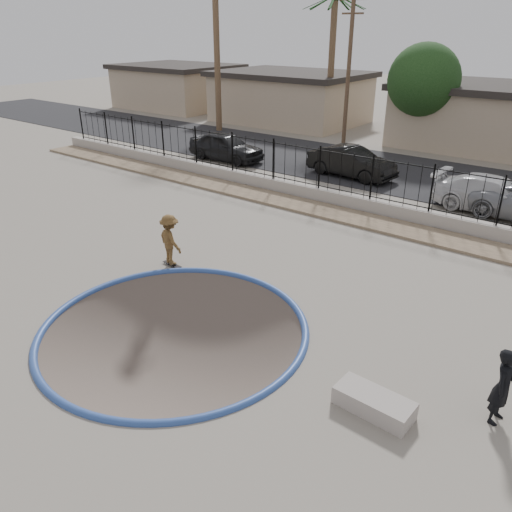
{
  "coord_description": "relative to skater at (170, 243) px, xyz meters",
  "views": [
    {
      "loc": [
        8.41,
        -8.41,
        7.21
      ],
      "look_at": [
        0.38,
        2.0,
        1.11
      ],
      "focal_mm": 35.0,
      "sensor_mm": 36.0,
      "label": 1
    }
  ],
  "objects": [
    {
      "name": "house_west",
      "position": [
        -12.2,
        24.9,
        1.14
      ],
      "size": [
        11.6,
        8.6,
        3.9
      ],
      "color": "tan",
      "rests_on": "ground"
    },
    {
      "name": "utility_pole_left",
      "position": [
        -3.2,
        17.4,
        3.86
      ],
      "size": [
        1.7,
        0.24,
        9.0
      ],
      "color": "#473323",
      "rests_on": "ground"
    },
    {
      "name": "videographer",
      "position": [
        10.3,
        -0.96,
        -0.01
      ],
      "size": [
        0.45,
        0.63,
        1.65
      ],
      "primitive_type": "imported",
      "rotation": [
        0.0,
        0.0,
        1.48
      ],
      "color": "black",
      "rests_on": "ground"
    },
    {
      "name": "palm_mid",
      "position": [
        -7.2,
        22.4,
        5.85
      ],
      "size": [
        2.3,
        2.3,
        9.3
      ],
      "color": "brown",
      "rests_on": "ground"
    },
    {
      "name": "house_center",
      "position": [
        2.8,
        24.9,
        1.14
      ],
      "size": [
        10.6,
        8.6,
        3.9
      ],
      "color": "tan",
      "rests_on": "ground"
    },
    {
      "name": "street",
      "position": [
        2.8,
        15.4,
        -0.82
      ],
      "size": [
        90.0,
        8.0,
        0.04
      ],
      "primitive_type": "cube",
      "color": "black",
      "rests_on": "ground"
    },
    {
      "name": "house_west_far",
      "position": [
        -25.2,
        24.9,
        1.14
      ],
      "size": [
        10.6,
        8.6,
        3.9
      ],
      "color": "tan",
      "rests_on": "ground"
    },
    {
      "name": "concrete_ledge",
      "position": [
        8.25,
        -2.23,
        -0.64
      ],
      "size": [
        1.63,
        0.77,
        0.4
      ],
      "primitive_type": "cube",
      "rotation": [
        0.0,
        0.0,
        -0.04
      ],
      "color": "#A1978F",
      "rests_on": "ground"
    },
    {
      "name": "skateboard",
      "position": [
        -0.0,
        0.0,
        -0.78
      ],
      "size": [
        0.81,
        0.28,
        0.07
      ],
      "rotation": [
        0.0,
        0.0,
        -0.11
      ],
      "color": "black",
      "rests_on": "ground"
    },
    {
      "name": "street_tree_left",
      "position": [
        -0.2,
        21.4,
        3.35
      ],
      "size": [
        4.32,
        4.32,
        6.36
      ],
      "color": "#473323",
      "rests_on": "ground"
    },
    {
      "name": "coping_ring",
      "position": [
        2.8,
        -2.6,
        -0.84
      ],
      "size": [
        7.04,
        7.04,
        0.2
      ],
      "primitive_type": "torus",
      "color": "#2C4990",
      "rests_on": "ground"
    },
    {
      "name": "palm_left",
      "position": [
        -14.2,
        18.4,
        7.12
      ],
      "size": [
        2.3,
        2.3,
        11.3
      ],
      "color": "brown",
      "rests_on": "ground"
    },
    {
      "name": "car_b",
      "position": [
        -0.37,
        13.06,
        -0.04
      ],
      "size": [
        4.78,
        2.03,
        1.53
      ],
      "primitive_type": "imported",
      "rotation": [
        0.0,
        0.0,
        1.48
      ],
      "color": "black",
      "rests_on": "street"
    },
    {
      "name": "fence",
      "position": [
        2.8,
        8.7,
        0.66
      ],
      "size": [
        40.0,
        0.04,
        1.8
      ],
      "color": "black",
      "rests_on": "retaining_wall"
    },
    {
      "name": "car_a",
      "position": [
        -7.81,
        11.8,
        -0.01
      ],
      "size": [
        4.66,
        1.89,
        1.59
      ],
      "primitive_type": "imported",
      "rotation": [
        0.0,
        0.0,
        1.57
      ],
      "color": "black",
      "rests_on": "street"
    },
    {
      "name": "skater",
      "position": [
        0.0,
        0.0,
        0.0
      ],
      "size": [
        1.2,
        0.87,
        1.68
      ],
      "primitive_type": "imported",
      "rotation": [
        0.0,
        0.0,
        2.89
      ],
      "color": "brown",
      "rests_on": "ground"
    },
    {
      "name": "ground",
      "position": [
        2.8,
        10.4,
        -1.94
      ],
      "size": [
        120.0,
        120.0,
        2.2
      ],
      "primitive_type": "cube",
      "color": "gray",
      "rests_on": "ground"
    },
    {
      "name": "retaining_wall",
      "position": [
        2.8,
        8.7,
        -0.54
      ],
      "size": [
        42.0,
        0.45,
        0.6
      ],
      "primitive_type": "cube",
      "color": "gray",
      "rests_on": "ground"
    },
    {
      "name": "rock_strip",
      "position": [
        2.8,
        7.6,
        -0.78
      ],
      "size": [
        42.0,
        1.6,
        0.11
      ],
      "primitive_type": "cube",
      "color": "#987F63",
      "rests_on": "ground"
    },
    {
      "name": "bowl_pit",
      "position": [
        2.8,
        -2.6,
        -0.84
      ],
      "size": [
        6.84,
        6.84,
        1.8
      ],
      "primitive_type": null,
      "color": "#50443D",
      "rests_on": "ground"
    },
    {
      "name": "car_c",
      "position": [
        6.98,
        11.8,
        -0.06
      ],
      "size": [
        5.16,
        2.27,
        1.47
      ],
      "primitive_type": "imported",
      "rotation": [
        0.0,
        0.0,
        1.53
      ],
      "color": "silver",
      "rests_on": "street"
    }
  ]
}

